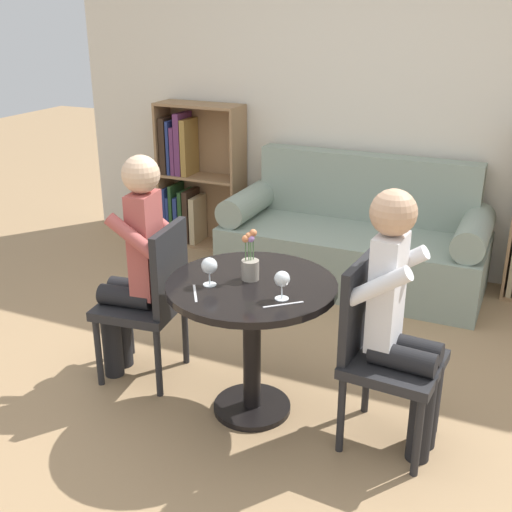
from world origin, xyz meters
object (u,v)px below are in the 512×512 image
Objects in this scene: person_right at (401,318)px; wine_glass_left at (209,267)px; chair_left at (152,296)px; flower_vase at (250,263)px; bookshelf_left at (193,179)px; person_left at (134,265)px; wine_glass_right at (282,280)px; chair_right at (380,347)px; couch at (354,243)px.

person_right reaches higher than wine_glass_left.
flower_vase reaches higher than chair_left.
chair_left reaches higher than wine_glass_left.
wine_glass_left is at bearing -58.48° from bookshelf_left.
bookshelf_left reaches higher than chair_left.
wine_glass_right is at bearing 72.85° from person_left.
person_left is at bearing -68.57° from bookshelf_left.
person_right is 4.95× the size of flower_vase.
chair_left is at bearing -66.26° from bookshelf_left.
flower_vase is at bearing 93.43° from person_right.
person_right reaches higher than bookshelf_left.
person_left reaches higher than chair_left.
person_left is (-1.35, 0.02, 0.17)m from chair_right.
wine_glass_right is at bearing -0.42° from wine_glass_left.
chair_left is at bearing 176.26° from flower_vase.
wine_glass_left is at bearing 66.46° from person_left.
bookshelf_left is 2.58m from wine_glass_left.
couch is at bearing 84.91° from wine_glass_left.
wine_glass_left is at bearing 61.55° from chair_left.
bookshelf_left is 1.35× the size of chair_right.
person_left reaches higher than couch.
bookshelf_left reaches higher than wine_glass_left.
person_right is (1.35, -0.05, 0.17)m from chair_left.
bookshelf_left is at bearing -165.45° from person_left.
flower_vase reaches higher than wine_glass_right.
person_left is at bearing -85.40° from chair_left.
person_right reaches higher than wine_glass_right.
person_left is 0.95m from wine_glass_right.
couch is 2.00m from wine_glass_left.
bookshelf_left is at bearing 50.30° from chair_right.
chair_right is 0.71× the size of person_left.
chair_right is 0.73m from flower_vase.
bookshelf_left is 3.03m from person_right.
chair_right is at bearing 81.50° from chair_left.
person_left is 0.59m from wine_glass_left.
bookshelf_left is 2.54m from flower_vase.
chair_left is at bearing -109.88° from couch.
flower_vase reaches higher than couch.
chair_left and chair_right have the same top height.
bookshelf_left reaches higher than couch.
couch is 1.90m from chair_right.
couch is at bearing 95.92° from wine_glass_right.
chair_left is 0.72× the size of person_right.
person_left is at bearing -112.19° from couch.
wine_glass_left is at bearing 104.22° from chair_right.
person_right is 0.91m from wine_glass_left.
person_left is (0.79, -2.02, 0.10)m from bookshelf_left.
chair_right is at bearing 82.37° from person_left.
couch is 13.72× the size of wine_glass_left.
couch is 1.85m from flower_vase.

